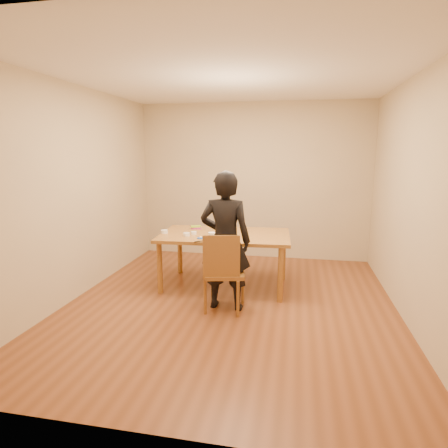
% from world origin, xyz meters
% --- Properties ---
extents(room_shell, '(4.00, 4.50, 2.70)m').
position_xyz_m(room_shell, '(0.00, 0.34, 1.35)').
color(room_shell, brown).
rests_on(room_shell, ground).
extents(dining_table, '(1.83, 1.15, 0.04)m').
position_xyz_m(dining_table, '(-0.19, 0.64, 0.73)').
color(dining_table, brown).
rests_on(dining_table, floor).
extents(dining_chair, '(0.54, 0.54, 0.04)m').
position_xyz_m(dining_chair, '(-0.04, -0.14, 0.45)').
color(dining_chair, brown).
rests_on(dining_chair, floor).
extents(cake_plate, '(0.27, 0.27, 0.02)m').
position_xyz_m(cake_plate, '(-0.20, 0.62, 0.76)').
color(cake_plate, '#B0220B').
rests_on(cake_plate, dining_table).
extents(cake, '(0.22, 0.22, 0.07)m').
position_xyz_m(cake, '(-0.20, 0.62, 0.81)').
color(cake, white).
rests_on(cake, cake_plate).
extents(frosting_dome, '(0.22, 0.22, 0.03)m').
position_xyz_m(frosting_dome, '(-0.20, 0.62, 0.86)').
color(frosting_dome, white).
rests_on(frosting_dome, cake).
extents(frosting_tub, '(0.10, 0.10, 0.08)m').
position_xyz_m(frosting_tub, '(-0.30, 0.31, 0.79)').
color(frosting_tub, white).
rests_on(frosting_tub, dining_table).
extents(frosting_lid, '(0.10, 0.10, 0.01)m').
position_xyz_m(frosting_lid, '(-0.45, 0.31, 0.76)').
color(frosting_lid, '#1940A7').
rests_on(frosting_lid, dining_table).
extents(frosting_dollop, '(0.04, 0.04, 0.02)m').
position_xyz_m(frosting_dollop, '(-0.45, 0.31, 0.77)').
color(frosting_dollop, white).
rests_on(frosting_dollop, frosting_lid).
extents(ramekin_green, '(0.09, 0.09, 0.04)m').
position_xyz_m(ramekin_green, '(-0.67, 0.41, 0.77)').
color(ramekin_green, white).
rests_on(ramekin_green, dining_table).
extents(ramekin_yellow, '(0.08, 0.08, 0.04)m').
position_xyz_m(ramekin_yellow, '(-0.61, 0.53, 0.77)').
color(ramekin_yellow, white).
rests_on(ramekin_yellow, dining_table).
extents(ramekin_multi, '(0.09, 0.09, 0.04)m').
position_xyz_m(ramekin_multi, '(-1.03, 0.52, 0.77)').
color(ramekin_multi, white).
rests_on(ramekin_multi, dining_table).
extents(candy_box_pink, '(0.16, 0.10, 0.02)m').
position_xyz_m(candy_box_pink, '(-0.67, 0.89, 0.76)').
color(candy_box_pink, '#D4326B').
rests_on(candy_box_pink, dining_table).
extents(candy_box_green, '(0.16, 0.13, 0.02)m').
position_xyz_m(candy_box_green, '(-0.68, 0.90, 0.79)').
color(candy_box_green, '#409F1D').
rests_on(candy_box_green, candy_box_pink).
extents(spatula, '(0.14, 0.12, 0.01)m').
position_xyz_m(spatula, '(-0.41, 0.14, 0.76)').
color(spatula, black).
rests_on(spatula, dining_table).
extents(person, '(0.61, 0.41, 1.66)m').
position_xyz_m(person, '(-0.04, -0.09, 0.83)').
color(person, black).
rests_on(person, floor).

